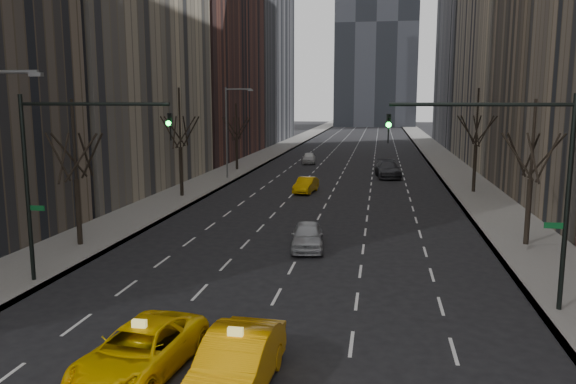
% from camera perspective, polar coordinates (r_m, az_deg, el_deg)
% --- Properties ---
extents(sidewalk_left, '(4.50, 320.00, 0.15)m').
position_cam_1_polar(sidewalk_left, '(81.49, -2.20, 3.81)').
color(sidewalk_left, slate).
rests_on(sidewalk_left, ground).
extents(sidewalk_right, '(4.50, 320.00, 0.15)m').
position_cam_1_polar(sidewalk_right, '(80.27, 15.23, 3.41)').
color(sidewalk_right, slate).
rests_on(sidewalk_right, ground).
extents(tree_lw_b, '(3.36, 3.50, 7.82)m').
position_cam_1_polar(tree_lw_b, '(32.07, -20.70, 1.22)').
color(tree_lw_b, black).
rests_on(tree_lw_b, ground).
extents(tree_lw_c, '(3.36, 3.50, 8.74)m').
position_cam_1_polar(tree_lw_c, '(46.48, -10.86, 4.39)').
color(tree_lw_c, black).
rests_on(tree_lw_c, ground).
extents(tree_lw_d, '(3.36, 3.50, 7.36)m').
position_cam_1_polar(tree_lw_d, '(63.67, -5.25, 5.38)').
color(tree_lw_d, black).
rests_on(tree_lw_d, ground).
extents(tree_rw_b, '(3.36, 3.50, 7.82)m').
position_cam_1_polar(tree_rw_b, '(32.73, 23.40, 1.20)').
color(tree_rw_b, black).
rests_on(tree_rw_b, ground).
extents(tree_rw_c, '(3.36, 3.50, 8.74)m').
position_cam_1_polar(tree_rw_c, '(50.25, 18.53, 4.43)').
color(tree_rw_c, black).
rests_on(tree_rw_c, ground).
extents(traffic_mast_left, '(6.69, 0.39, 8.00)m').
position_cam_1_polar(traffic_mast_left, '(25.27, -22.01, 3.15)').
color(traffic_mast_left, black).
rests_on(traffic_mast_left, ground).
extents(traffic_mast_right, '(6.69, 0.39, 8.00)m').
position_cam_1_polar(traffic_mast_right, '(22.19, 22.58, 2.34)').
color(traffic_mast_right, black).
rests_on(traffic_mast_right, ground).
extents(streetlight_far, '(2.83, 0.22, 9.00)m').
position_cam_1_polar(streetlight_far, '(56.50, -5.93, 6.96)').
color(streetlight_far, slate).
rests_on(streetlight_far, ground).
extents(taxi_suv, '(2.96, 5.41, 1.44)m').
position_cam_1_polar(taxi_suv, '(17.46, -14.83, -15.33)').
color(taxi_suv, yellow).
rests_on(taxi_suv, ground).
extents(taxi_sedan, '(1.96, 5.09, 1.66)m').
position_cam_1_polar(taxi_sedan, '(15.97, -5.31, -17.04)').
color(taxi_sedan, '#FFA705').
rests_on(taxi_sedan, ground).
extents(silver_sedan_ahead, '(2.14, 4.35, 1.43)m').
position_cam_1_polar(silver_sedan_ahead, '(30.19, 1.99, -4.46)').
color(silver_sedan_ahead, '#A2A5AA').
rests_on(silver_sedan_ahead, ground).
extents(far_taxi, '(1.88, 4.15, 1.32)m').
position_cam_1_polar(far_taxi, '(48.37, 1.84, 0.71)').
color(far_taxi, '#E7A604').
rests_on(far_taxi, ground).
extents(far_suv_grey, '(2.96, 6.01, 1.68)m').
position_cam_1_polar(far_suv_grey, '(58.86, 10.12, 2.29)').
color(far_suv_grey, '#323237').
rests_on(far_suv_grey, ground).
extents(far_car_white, '(2.06, 4.24, 1.40)m').
position_cam_1_polar(far_car_white, '(70.66, 2.15, 3.47)').
color(far_car_white, silver).
rests_on(far_car_white, ground).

